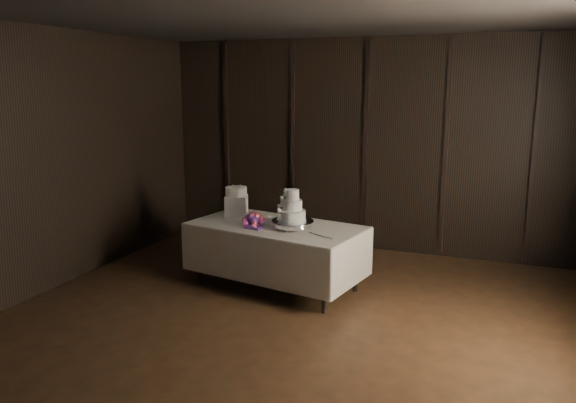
% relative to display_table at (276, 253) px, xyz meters
% --- Properties ---
extents(room, '(6.08, 7.08, 3.08)m').
position_rel_display_table_xyz_m(room, '(0.56, -1.52, 1.08)').
color(room, black).
rests_on(room, ground).
extents(display_table, '(2.15, 1.38, 0.76)m').
position_rel_display_table_xyz_m(display_table, '(0.00, 0.00, 0.00)').
color(display_table, beige).
rests_on(display_table, ground).
extents(cake_stand, '(0.63, 0.63, 0.09)m').
position_rel_display_table_xyz_m(cake_stand, '(0.23, -0.07, 0.39)').
color(cake_stand, silver).
rests_on(cake_stand, display_table).
extents(wedding_cake, '(0.35, 0.30, 0.36)m').
position_rel_display_table_xyz_m(wedding_cake, '(0.21, -0.09, 0.57)').
color(wedding_cake, white).
rests_on(wedding_cake, cake_stand).
extents(bouquet, '(0.37, 0.45, 0.20)m').
position_rel_display_table_xyz_m(bouquet, '(-0.22, -0.13, 0.41)').
color(bouquet, '#B84A66').
rests_on(bouquet, display_table).
extents(box_pedestal, '(0.33, 0.33, 0.25)m').
position_rel_display_table_xyz_m(box_pedestal, '(-0.64, 0.27, 0.47)').
color(box_pedestal, white).
rests_on(box_pedestal, display_table).
extents(small_cake, '(0.33, 0.33, 0.11)m').
position_rel_display_table_xyz_m(small_cake, '(-0.64, 0.27, 0.65)').
color(small_cake, white).
rests_on(small_cake, box_pedestal).
extents(cake_knife, '(0.33, 0.21, 0.01)m').
position_rel_display_table_xyz_m(cake_knife, '(0.60, -0.27, 0.35)').
color(cake_knife, silver).
rests_on(cake_knife, display_table).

